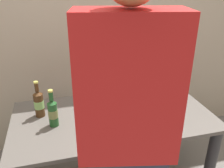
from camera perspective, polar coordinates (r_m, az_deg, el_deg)
desk at (r=1.83m, az=0.23°, el=-11.16°), size 1.45×0.76×0.70m
laptop at (r=1.84m, az=2.46°, el=-3.73°), size 0.36×0.31×0.24m
beer_bottle_brown at (r=1.77m, az=-17.30°, el=-4.42°), size 0.07×0.07×0.27m
beer_bottle_dark at (r=1.63m, az=-14.13°, el=-6.63°), size 0.06×0.06×0.27m
person_figure at (r=1.14m, az=3.54°, el=-15.19°), size 0.46×0.32×1.76m
coffee_mug at (r=2.05m, az=6.25°, el=-0.94°), size 0.11×0.08×0.10m
back_wall at (r=2.26m, az=-4.88°, el=16.00°), size 6.00×0.10×2.60m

